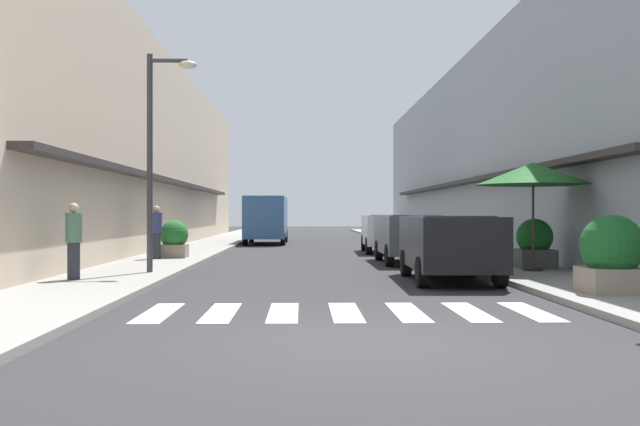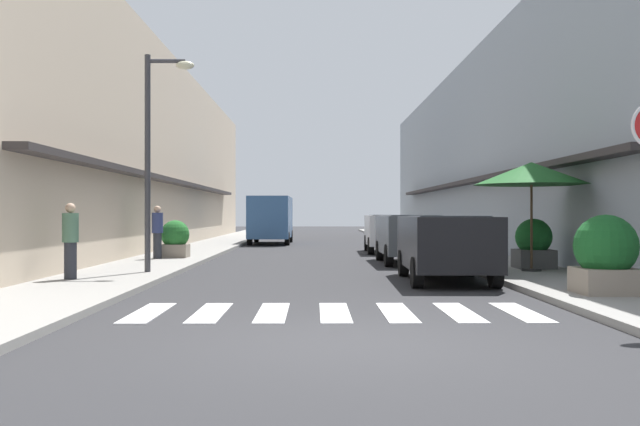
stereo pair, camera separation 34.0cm
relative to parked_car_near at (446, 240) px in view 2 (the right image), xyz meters
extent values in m
plane|color=#2B2B2D|center=(-2.61, 12.58, -0.92)|extent=(109.98, 109.98, 0.00)
cube|color=gray|center=(-7.53, 12.58, -0.86)|extent=(2.52, 69.99, 0.12)
cube|color=gray|center=(2.31, 12.58, -0.86)|extent=(2.52, 69.99, 0.12)
cube|color=#C6B299|center=(-11.29, 14.08, 3.15)|extent=(5.00, 46.99, 8.15)
cube|color=#332D2D|center=(-8.54, 14.08, 1.88)|extent=(0.50, 32.89, 0.16)
cube|color=#939EA8|center=(6.07, 14.08, 3.18)|extent=(5.00, 46.99, 8.20)
cube|color=#332D2D|center=(3.32, 14.08, 1.88)|extent=(0.50, 32.89, 0.16)
cube|color=silver|center=(-5.46, -4.89, -0.92)|extent=(0.45, 2.20, 0.01)
cube|color=silver|center=(-4.51, -4.89, -0.92)|extent=(0.45, 2.20, 0.01)
cube|color=silver|center=(-3.56, -4.89, -0.92)|extent=(0.45, 2.20, 0.01)
cube|color=silver|center=(-2.61, -4.89, -0.92)|extent=(0.45, 2.20, 0.01)
cube|color=silver|center=(-1.66, -4.89, -0.92)|extent=(0.45, 2.20, 0.01)
cube|color=silver|center=(-0.71, -4.89, -0.92)|extent=(0.45, 2.20, 0.01)
cube|color=silver|center=(0.24, -4.89, -0.92)|extent=(0.45, 2.20, 0.01)
cube|color=black|center=(0.00, 0.04, -0.04)|extent=(1.86, 4.23, 1.13)
cube|color=black|center=(0.00, -0.17, 0.27)|extent=(1.53, 2.38, 0.56)
cylinder|color=black|center=(-0.76, 1.44, -0.60)|extent=(0.24, 0.65, 0.64)
cylinder|color=black|center=(0.83, 1.40, -0.60)|extent=(0.24, 0.65, 0.64)
cylinder|color=black|center=(-0.83, -1.32, -0.60)|extent=(0.24, 0.65, 0.64)
cylinder|color=black|center=(0.76, -1.36, -0.60)|extent=(0.24, 0.65, 0.64)
cube|color=#4C5156|center=(0.00, 5.85, -0.04)|extent=(1.75, 4.20, 1.13)
cube|color=black|center=(0.00, 5.64, 0.27)|extent=(1.47, 2.35, 0.56)
cylinder|color=black|center=(-0.79, 7.24, -0.60)|extent=(0.22, 0.64, 0.64)
cylinder|color=black|center=(0.80, 7.24, -0.60)|extent=(0.22, 0.64, 0.64)
cylinder|color=black|center=(-0.80, 4.47, -0.60)|extent=(0.22, 0.64, 0.64)
cylinder|color=black|center=(0.79, 4.47, -0.60)|extent=(0.22, 0.64, 0.64)
cube|color=silver|center=(0.00, 11.73, -0.04)|extent=(1.85, 4.04, 1.13)
cube|color=black|center=(0.00, 11.53, 0.27)|extent=(1.52, 2.28, 0.56)
cylinder|color=black|center=(-0.76, 13.07, -0.60)|extent=(0.24, 0.65, 0.64)
cylinder|color=black|center=(0.83, 13.03, -0.60)|extent=(0.24, 0.65, 0.64)
cylinder|color=black|center=(-0.83, 10.43, -0.60)|extent=(0.24, 0.65, 0.64)
cylinder|color=black|center=(0.76, 10.39, -0.60)|extent=(0.24, 0.65, 0.64)
cube|color=#33598C|center=(-5.07, 19.88, 0.41)|extent=(2.00, 5.42, 2.03)
cube|color=black|center=(-5.07, 19.61, 1.17)|extent=(1.67, 3.04, 0.56)
cylinder|color=black|center=(-5.95, 21.67, -0.60)|extent=(0.23, 0.64, 0.64)
cylinder|color=black|center=(-4.16, 21.66, -0.60)|extent=(0.23, 0.64, 0.64)
cylinder|color=black|center=(-5.98, 18.11, -0.60)|extent=(0.23, 0.64, 0.64)
cylinder|color=black|center=(-4.19, 18.09, -0.60)|extent=(0.23, 0.64, 0.64)
cylinder|color=#38383D|center=(-6.92, 1.31, 1.80)|extent=(0.14, 0.14, 5.21)
cylinder|color=#38383D|center=(-6.47, 1.31, 4.26)|extent=(0.90, 0.10, 0.10)
ellipsoid|color=beige|center=(-6.02, 1.31, 4.16)|extent=(0.44, 0.28, 0.20)
cylinder|color=#262626|center=(2.37, 1.49, -0.77)|extent=(0.48, 0.48, 0.06)
cylinder|color=#4C3823|center=(2.37, 1.49, 0.39)|extent=(0.06, 0.06, 2.38)
cone|color=#19511E|center=(2.37, 1.49, 1.57)|extent=(2.78, 2.78, 0.55)
cube|color=gray|center=(2.17, -3.39, -0.58)|extent=(1.00, 1.00, 0.45)
sphere|color=#195623|center=(2.17, -3.39, 0.03)|extent=(1.10, 1.10, 1.10)
cube|color=#4C4C4C|center=(2.69, 2.36, -0.56)|extent=(0.92, 0.92, 0.48)
sphere|color=#195623|center=(2.69, 2.36, 0.00)|extent=(0.93, 0.93, 0.93)
cube|color=gray|center=(-7.36, 6.95, -0.59)|extent=(0.83, 0.83, 0.42)
sphere|color=#236628|center=(-7.36, 6.95, -0.07)|extent=(0.90, 0.90, 0.90)
cylinder|color=#282B33|center=(-8.12, -0.57, -0.41)|extent=(0.26, 0.26, 0.79)
cylinder|color=#4C7259|center=(-8.12, -0.57, 0.30)|extent=(0.34, 0.34, 0.62)
sphere|color=tan|center=(-8.12, -0.57, 0.72)|extent=(0.21, 0.21, 0.21)
cylinder|color=#282B33|center=(-7.78, 6.30, -0.40)|extent=(0.26, 0.26, 0.80)
cylinder|color=navy|center=(-7.78, 6.30, 0.31)|extent=(0.34, 0.34, 0.63)
sphere|color=tan|center=(-7.78, 6.30, 0.73)|extent=(0.22, 0.22, 0.22)
camera|label=1|loc=(-3.27, -15.76, 0.60)|focal=39.97mm
camera|label=2|loc=(-2.93, -15.77, 0.60)|focal=39.97mm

